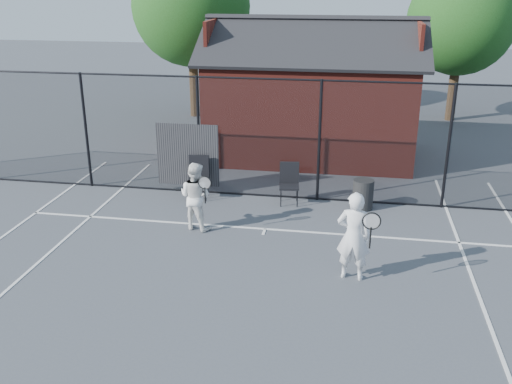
% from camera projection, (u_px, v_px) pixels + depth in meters
% --- Properties ---
extents(ground, '(80.00, 80.00, 0.00)m').
position_uv_depth(ground, '(238.00, 300.00, 9.80)').
color(ground, '#464B51').
rests_on(ground, ground).
extents(court_lines, '(11.02, 18.00, 0.01)m').
position_uv_depth(court_lines, '(221.00, 345.00, 8.58)').
color(court_lines, white).
rests_on(court_lines, ground).
extents(fence, '(22.04, 3.00, 3.00)m').
position_uv_depth(fence, '(266.00, 141.00, 13.95)').
color(fence, black).
rests_on(fence, ground).
extents(clubhouse, '(6.50, 4.36, 4.19)m').
position_uv_depth(clubhouse, '(312.00, 103.00, 17.46)').
color(clubhouse, maroon).
rests_on(clubhouse, ground).
extents(tree_left, '(4.48, 4.48, 6.44)m').
position_uv_depth(tree_left, '(191.00, 7.00, 21.50)').
color(tree_left, '#382416').
rests_on(tree_left, ground).
extents(tree_right, '(3.97, 3.97, 5.70)m').
position_uv_depth(tree_right, '(461.00, 21.00, 21.01)').
color(tree_right, '#382416').
rests_on(tree_right, ground).
extents(player_front, '(0.77, 0.58, 1.68)m').
position_uv_depth(player_front, '(354.00, 236.00, 10.24)').
color(player_front, white).
rests_on(player_front, ground).
extents(player_back, '(0.89, 0.76, 1.51)m').
position_uv_depth(player_back, '(195.00, 196.00, 12.37)').
color(player_back, white).
rests_on(player_back, ground).
extents(chair_left, '(0.56, 0.58, 1.04)m').
position_uv_depth(chair_left, '(198.00, 179.00, 14.17)').
color(chair_left, black).
rests_on(chair_left, ground).
extents(chair_right, '(0.53, 0.55, 0.99)m').
position_uv_depth(chair_right, '(289.00, 185.00, 13.82)').
color(chair_right, black).
rests_on(chair_right, ground).
extents(waste_bin, '(0.50, 0.50, 0.72)m').
position_uv_depth(waste_bin, '(363.00, 194.00, 13.59)').
color(waste_bin, black).
rests_on(waste_bin, ground).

